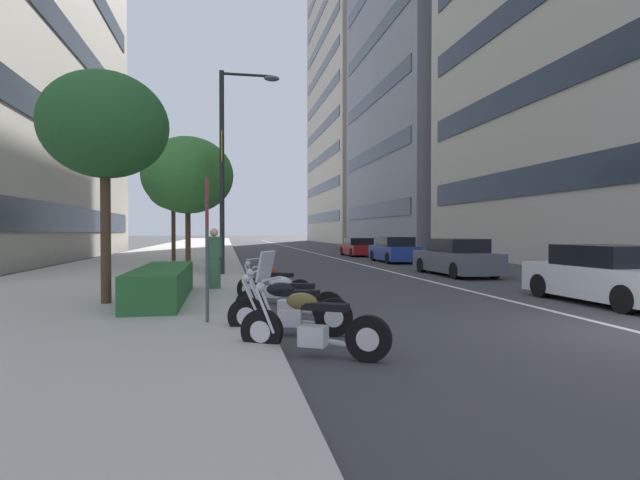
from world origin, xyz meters
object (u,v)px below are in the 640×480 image
(motorcycle_under_tarp, at_px, (289,311))
(car_approaching_light, at_px, (456,258))
(street_lamp_with_banners, at_px, (231,151))
(street_tree_near_plaza_corner, at_px, (173,188))
(street_tree_by_lamp_post, at_px, (188,175))
(car_far_down_avenue, at_px, (358,247))
(pedestrian_on_plaza, at_px, (214,258))
(car_mid_block_traffic, at_px, (608,276))
(motorcycle_nearest_camera, at_px, (310,326))
(street_tree_mid_sidewalk, at_px, (105,126))
(car_following_behind, at_px, (394,250))
(motorcycle_mid_row, at_px, (273,287))
(parking_sign_by_curb, at_px, (207,231))
(motorcycle_second_in_row, at_px, (288,301))

(motorcycle_under_tarp, distance_m, car_approaching_light, 12.88)
(street_lamp_with_banners, height_order, street_tree_near_plaza_corner, street_lamp_with_banners)
(street_tree_by_lamp_post, relative_size, street_tree_near_plaza_corner, 1.09)
(car_approaching_light, distance_m, street_lamp_with_banners, 9.79)
(car_far_down_avenue, relative_size, pedestrian_on_plaza, 2.62)
(car_mid_block_traffic, distance_m, car_far_down_avenue, 23.46)
(motorcycle_nearest_camera, relative_size, street_lamp_with_banners, 0.26)
(motorcycle_under_tarp, bearing_deg, car_far_down_avenue, -93.45)
(car_mid_block_traffic, bearing_deg, street_tree_mid_sidewalk, 81.83)
(car_approaching_light, distance_m, street_tree_mid_sidewalk, 13.84)
(motorcycle_under_tarp, relative_size, street_tree_near_plaza_corner, 0.40)
(street_tree_by_lamp_post, bearing_deg, car_following_behind, -64.48)
(motorcycle_under_tarp, relative_size, pedestrian_on_plaza, 1.23)
(street_tree_by_lamp_post, bearing_deg, street_lamp_with_banners, -144.74)
(motorcycle_mid_row, relative_size, car_mid_block_traffic, 0.42)
(car_mid_block_traffic, bearing_deg, motorcycle_under_tarp, 103.24)
(car_mid_block_traffic, bearing_deg, car_approaching_light, -1.32)
(street_tree_by_lamp_post, bearing_deg, street_tree_mid_sidewalk, 173.69)
(motorcycle_under_tarp, distance_m, parking_sign_by_curb, 2.03)
(car_far_down_avenue, xyz_separation_m, pedestrian_on_plaza, (-19.74, 9.62, 0.40))
(street_tree_by_lamp_post, bearing_deg, motorcycle_second_in_row, -167.25)
(motorcycle_second_in_row, bearing_deg, street_lamp_with_banners, -60.32)
(car_approaching_light, bearing_deg, car_far_down_avenue, -2.08)
(street_tree_by_lamp_post, bearing_deg, motorcycle_under_tarp, -168.93)
(street_tree_mid_sidewalk, relative_size, street_tree_near_plaza_corner, 1.00)
(car_following_behind, bearing_deg, street_lamp_with_banners, 131.17)
(street_tree_near_plaza_corner, bearing_deg, street_lamp_with_banners, -161.27)
(motorcycle_nearest_camera, bearing_deg, motorcycle_mid_row, -59.91)
(car_far_down_avenue, bearing_deg, car_mid_block_traffic, -179.66)
(car_far_down_avenue, relative_size, street_tree_mid_sidewalk, 0.86)
(parking_sign_by_curb, xyz_separation_m, pedestrian_on_plaza, (5.23, 0.00, -0.75))
(motorcycle_second_in_row, relative_size, car_far_down_avenue, 0.46)
(motorcycle_mid_row, height_order, street_lamp_with_banners, street_lamp_with_banners)
(car_approaching_light, bearing_deg, pedestrian_on_plaza, 112.63)
(car_approaching_light, relative_size, pedestrian_on_plaza, 2.71)
(street_tree_by_lamp_post, bearing_deg, street_tree_near_plaza_corner, 10.95)
(street_tree_mid_sidewalk, bearing_deg, street_lamp_with_banners, -21.32)
(car_mid_block_traffic, bearing_deg, car_far_down_avenue, -2.40)
(motorcycle_under_tarp, bearing_deg, car_following_behind, -100.03)
(motorcycle_second_in_row, relative_size, street_tree_near_plaza_corner, 0.40)
(parking_sign_by_curb, bearing_deg, street_lamp_with_banners, -2.99)
(motorcycle_second_in_row, relative_size, pedestrian_on_plaza, 1.20)
(car_mid_block_traffic, xyz_separation_m, street_tree_near_plaza_corner, (17.28, 11.92, 3.41))
(street_lamp_with_banners, height_order, street_tree_by_lamp_post, street_lamp_with_banners)
(motorcycle_mid_row, bearing_deg, street_lamp_with_banners, -45.57)
(car_mid_block_traffic, xyz_separation_m, street_tree_by_lamp_post, (11.01, 10.71, 3.44))
(motorcycle_mid_row, xyz_separation_m, parking_sign_by_curb, (-3.00, 1.44, 1.35))
(car_approaching_light, distance_m, pedestrian_on_plaza, 10.25)
(street_tree_by_lamp_post, xyz_separation_m, pedestrian_on_plaza, (-7.30, -1.23, -3.11))
(parking_sign_by_curb, bearing_deg, motorcycle_second_in_row, -70.94)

